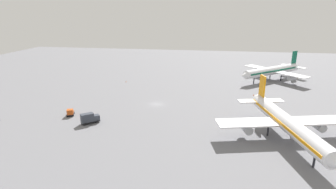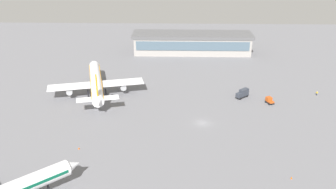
# 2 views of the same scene
# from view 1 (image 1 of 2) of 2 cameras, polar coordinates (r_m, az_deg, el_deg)

# --- Properties ---
(ground) EXTENTS (288.00, 288.00, 0.00)m
(ground) POSITION_cam_1_polar(r_m,az_deg,el_deg) (102.29, -2.46, -2.00)
(ground) COLOR slate
(airplane_at_gate) EXTENTS (35.68, 32.90, 13.31)m
(airplane_at_gate) POSITION_cam_1_polar(r_m,az_deg,el_deg) (145.78, 21.00, 4.68)
(airplane_at_gate) COLOR white
(airplane_at_gate) RESTS_ON ground
(airplane_taxiing) EXTENTS (36.65, 44.95, 13.85)m
(airplane_taxiing) POSITION_cam_1_polar(r_m,az_deg,el_deg) (79.68, 23.27, -5.30)
(airplane_taxiing) COLOR white
(airplane_taxiing) RESTS_ON ground
(catering_truck) EXTENTS (5.49, 5.09, 3.30)m
(catering_truck) POSITION_cam_1_polar(r_m,az_deg,el_deg) (88.08, -16.00, -4.75)
(catering_truck) COLOR black
(catering_truck) RESTS_ON ground
(baggage_tug) EXTENTS (3.18, 3.68, 2.30)m
(baggage_tug) POSITION_cam_1_polar(r_m,az_deg,el_deg) (96.43, -19.66, -3.52)
(baggage_tug) COLOR black
(baggage_tug) RESTS_ON ground
(safety_cone_near_gate) EXTENTS (0.44, 0.44, 0.60)m
(safety_cone_near_gate) POSITION_cam_1_polar(r_m,az_deg,el_deg) (134.90, -8.72, 2.71)
(safety_cone_near_gate) COLOR #EA590C
(safety_cone_near_gate) RESTS_ON ground
(safety_cone_mid_apron) EXTENTS (0.44, 0.44, 0.60)m
(safety_cone_mid_apron) POSITION_cam_1_polar(r_m,az_deg,el_deg) (117.56, 17.38, -0.07)
(safety_cone_mid_apron) COLOR #EA590C
(safety_cone_mid_apron) RESTS_ON ground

